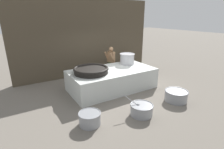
# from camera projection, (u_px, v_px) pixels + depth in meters

# --- Properties ---
(ground_plane) EXTENTS (60.00, 60.00, 0.00)m
(ground_plane) POSITION_uv_depth(u_px,v_px,m) (112.00, 88.00, 7.69)
(ground_plane) COLOR slate
(back_wall) EXTENTS (7.47, 0.24, 3.87)m
(back_wall) POSITION_uv_depth(u_px,v_px,m) (87.00, 38.00, 9.10)
(back_wall) COLOR #4C4233
(back_wall) RESTS_ON ground_plane
(hearth_platform) EXTENTS (3.61, 1.87, 0.87)m
(hearth_platform) POSITION_uv_depth(u_px,v_px,m) (112.00, 79.00, 7.55)
(hearth_platform) COLOR silver
(hearth_platform) RESTS_ON ground_plane
(giant_wok_near) EXTENTS (1.40, 1.40, 0.23)m
(giant_wok_near) POSITION_uv_depth(u_px,v_px,m) (91.00, 70.00, 6.94)
(giant_wok_near) COLOR black
(giant_wok_near) RESTS_ON hearth_platform
(stock_pot) EXTENTS (0.70, 0.70, 0.51)m
(stock_pot) POSITION_uv_depth(u_px,v_px,m) (127.00, 59.00, 8.20)
(stock_pot) COLOR #B7B7BC
(stock_pot) RESTS_ON hearth_platform
(cook) EXTENTS (0.39, 0.60, 1.57)m
(cook) POSITION_uv_depth(u_px,v_px,m) (111.00, 61.00, 8.90)
(cook) COLOR #9E7551
(cook) RESTS_ON ground_plane
(prep_bowl_vegetables) EXTENTS (0.83, 0.78, 0.67)m
(prep_bowl_vegetables) POSITION_uv_depth(u_px,v_px,m) (141.00, 109.00, 5.59)
(prep_bowl_vegetables) COLOR gray
(prep_bowl_vegetables) RESTS_ON ground_plane
(prep_bowl_meat) EXTENTS (0.85, 0.85, 0.41)m
(prep_bowl_meat) POSITION_uv_depth(u_px,v_px,m) (176.00, 95.00, 6.52)
(prep_bowl_meat) COLOR gray
(prep_bowl_meat) RESTS_ON ground_plane
(prep_bowl_extra) EXTENTS (0.67, 0.67, 0.39)m
(prep_bowl_extra) POSITION_uv_depth(u_px,v_px,m) (90.00, 118.00, 5.09)
(prep_bowl_extra) COLOR gray
(prep_bowl_extra) RESTS_ON ground_plane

